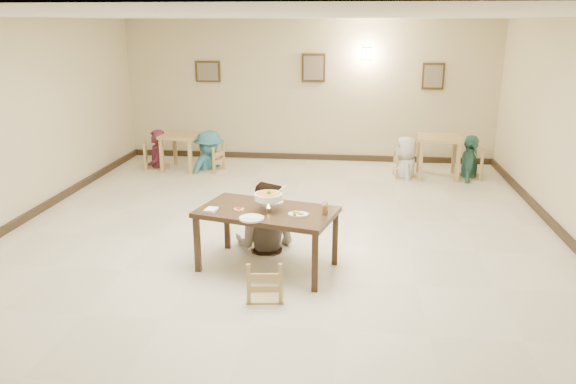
# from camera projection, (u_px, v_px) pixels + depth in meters

# --- Properties ---
(floor) EXTENTS (10.00, 10.00, 0.00)m
(floor) POSITION_uv_depth(u_px,v_px,m) (278.00, 243.00, 7.77)
(floor) COLOR beige
(floor) RESTS_ON ground
(ceiling) EXTENTS (10.00, 10.00, 0.00)m
(ceiling) POSITION_uv_depth(u_px,v_px,m) (277.00, 16.00, 6.90)
(ceiling) COLOR white
(ceiling) RESTS_ON wall_back
(wall_back) EXTENTS (10.00, 0.00, 10.00)m
(wall_back) POSITION_uv_depth(u_px,v_px,m) (309.00, 91.00, 12.09)
(wall_back) COLOR beige
(wall_back) RESTS_ON floor
(wall_front) EXTENTS (10.00, 0.00, 10.00)m
(wall_front) POSITION_uv_depth(u_px,v_px,m) (134.00, 345.00, 2.58)
(wall_front) COLOR beige
(wall_front) RESTS_ON floor
(baseboard_back) EXTENTS (8.00, 0.06, 0.12)m
(baseboard_back) POSITION_uv_depth(u_px,v_px,m) (308.00, 157.00, 12.48)
(baseboard_back) COLOR #302216
(baseboard_back) RESTS_ON floor
(baseboard_left) EXTENTS (0.06, 10.00, 0.12)m
(baseboard_left) POSITION_uv_depth(u_px,v_px,m) (9.00, 227.00, 8.19)
(baseboard_left) COLOR #302216
(baseboard_left) RESTS_ON floor
(picture_a) EXTENTS (0.55, 0.04, 0.45)m
(picture_a) POSITION_uv_depth(u_px,v_px,m) (208.00, 72.00, 12.18)
(picture_a) COLOR #3A2A14
(picture_a) RESTS_ON wall_back
(picture_b) EXTENTS (0.50, 0.04, 0.60)m
(picture_b) POSITION_uv_depth(u_px,v_px,m) (313.00, 68.00, 11.89)
(picture_b) COLOR #3A2A14
(picture_b) RESTS_ON wall_back
(picture_c) EXTENTS (0.45, 0.04, 0.55)m
(picture_c) POSITION_uv_depth(u_px,v_px,m) (433.00, 76.00, 11.66)
(picture_c) COLOR #3A2A14
(picture_c) RESTS_ON wall_back
(wall_sconce) EXTENTS (0.16, 0.05, 0.22)m
(wall_sconce) POSITION_uv_depth(u_px,v_px,m) (366.00, 54.00, 11.69)
(wall_sconce) COLOR #FFD88C
(wall_sconce) RESTS_ON wall_back
(main_table) EXTENTS (1.80, 1.29, 0.76)m
(main_table) POSITION_uv_depth(u_px,v_px,m) (267.00, 216.00, 6.79)
(main_table) COLOR #3A2616
(main_table) RESTS_ON floor
(chair_far) EXTENTS (0.42, 0.42, 0.90)m
(chair_far) POSITION_uv_depth(u_px,v_px,m) (266.00, 213.00, 7.60)
(chair_far) COLOR tan
(chair_far) RESTS_ON floor
(chair_near) EXTENTS (0.41, 0.41, 0.88)m
(chair_near) POSITION_uv_depth(u_px,v_px,m) (265.00, 260.00, 6.13)
(chair_near) COLOR tan
(chair_near) RESTS_ON floor
(main_diner) EXTENTS (1.01, 0.85, 1.84)m
(main_diner) POSITION_uv_depth(u_px,v_px,m) (265.00, 182.00, 7.36)
(main_diner) COLOR gray
(main_diner) RESTS_ON floor
(curry_warmer) EXTENTS (0.38, 0.34, 0.30)m
(curry_warmer) POSITION_uv_depth(u_px,v_px,m) (268.00, 197.00, 6.67)
(curry_warmer) COLOR silver
(curry_warmer) RESTS_ON main_table
(rice_plate_far) EXTENTS (0.26, 0.26, 0.06)m
(rice_plate_far) POSITION_uv_depth(u_px,v_px,m) (273.00, 202.00, 7.02)
(rice_plate_far) COLOR white
(rice_plate_far) RESTS_ON main_table
(rice_plate_near) EXTENTS (0.29, 0.29, 0.07)m
(rice_plate_near) POSITION_uv_depth(u_px,v_px,m) (252.00, 218.00, 6.43)
(rice_plate_near) COLOR white
(rice_plate_near) RESTS_ON main_table
(fried_plate) EXTENTS (0.24, 0.24, 0.05)m
(fried_plate) POSITION_uv_depth(u_px,v_px,m) (298.00, 214.00, 6.56)
(fried_plate) COLOR white
(fried_plate) RESTS_ON main_table
(chili_dish) EXTENTS (0.12, 0.12, 0.02)m
(chili_dish) POSITION_uv_depth(u_px,v_px,m) (239.00, 209.00, 6.75)
(chili_dish) COLOR white
(chili_dish) RESTS_ON main_table
(napkin_cutlery) EXTENTS (0.19, 0.27, 0.03)m
(napkin_cutlery) POSITION_uv_depth(u_px,v_px,m) (211.00, 210.00, 6.71)
(napkin_cutlery) COLOR white
(napkin_cutlery) RESTS_ON main_table
(drink_glass) EXTENTS (0.07, 0.07, 0.15)m
(drink_glass) POSITION_uv_depth(u_px,v_px,m) (325.00, 209.00, 6.59)
(drink_glass) COLOR white
(drink_glass) RESTS_ON main_table
(bg_table_left) EXTENTS (0.83, 0.83, 0.74)m
(bg_table_left) POSITION_uv_depth(u_px,v_px,m) (182.00, 141.00, 11.46)
(bg_table_left) COLOR tan
(bg_table_left) RESTS_ON floor
(bg_table_right) EXTENTS (0.85, 0.85, 0.81)m
(bg_table_right) POSITION_uv_depth(u_px,v_px,m) (439.00, 144.00, 10.90)
(bg_table_right) COLOR tan
(bg_table_right) RESTS_ON floor
(bg_chair_ll) EXTENTS (0.50, 0.50, 1.07)m
(bg_chair_ll) POSITION_uv_depth(u_px,v_px,m) (156.00, 143.00, 11.59)
(bg_chair_ll) COLOR tan
(bg_chair_ll) RESTS_ON floor
(bg_chair_lr) EXTENTS (0.47, 0.47, 1.01)m
(bg_chair_lr) POSITION_uv_depth(u_px,v_px,m) (209.00, 146.00, 11.42)
(bg_chair_lr) COLOR tan
(bg_chair_lr) RESTS_ON floor
(bg_chair_rl) EXTENTS (0.41, 0.41, 0.88)m
(bg_chair_rl) POSITION_uv_depth(u_px,v_px,m) (406.00, 155.00, 11.00)
(bg_chair_rl) COLOR tan
(bg_chair_rl) RESTS_ON floor
(bg_chair_rr) EXTENTS (0.50, 0.50, 1.07)m
(bg_chair_rr) POSITION_uv_depth(u_px,v_px,m) (471.00, 151.00, 10.90)
(bg_chair_rr) COLOR tan
(bg_chair_rr) RESTS_ON floor
(bg_diner_a) EXTENTS (0.56, 0.69, 1.62)m
(bg_diner_a) POSITION_uv_depth(u_px,v_px,m) (155.00, 130.00, 11.51)
(bg_diner_a) COLOR #561E30
(bg_diner_a) RESTS_ON floor
(bg_diner_b) EXTENTS (1.02, 1.23, 1.66)m
(bg_diner_b) POSITION_uv_depth(u_px,v_px,m) (208.00, 131.00, 11.33)
(bg_diner_b) COLOR teal
(bg_diner_b) RESTS_ON floor
(bg_diner_c) EXTENTS (0.58, 0.83, 1.59)m
(bg_diner_c) POSITION_uv_depth(u_px,v_px,m) (407.00, 137.00, 10.90)
(bg_diner_c) COLOR silver
(bg_diner_c) RESTS_ON floor
(bg_diner_d) EXTENTS (0.61, 1.05, 1.68)m
(bg_diner_d) POSITION_uv_depth(u_px,v_px,m) (472.00, 135.00, 10.81)
(bg_diner_d) COLOR #3D7C6D
(bg_diner_d) RESTS_ON floor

